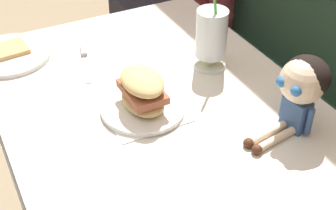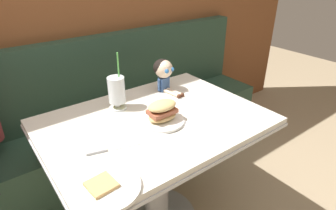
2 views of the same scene
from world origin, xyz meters
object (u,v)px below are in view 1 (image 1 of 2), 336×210
Objects in this scene: milkshake_glass at (211,36)px; butter_knife at (84,54)px; toast_plate at (10,54)px; seated_doll at (302,85)px; sandwich_plate at (143,96)px.

butter_knife is at bearing -126.49° from milkshake_glass.
toast_plate is 1.11× the size of seated_doll.
toast_plate is 0.87m from seated_doll.
sandwich_plate is 0.95× the size of butter_knife.
seated_doll is at bearing 6.76° from milkshake_glass.
milkshake_glass is at bearing 111.72° from sandwich_plate.
toast_plate is 1.08× the size of butter_knife.
toast_plate reaches higher than butter_knife.
seated_doll is at bearing 52.76° from sandwich_plate.
seated_doll reaches higher than sandwich_plate.
milkshake_glass reaches higher than toast_plate.
sandwich_plate reaches higher than toast_plate.
butter_knife is (-0.33, -0.05, -0.04)m from sandwich_plate.
seated_doll is (0.23, 0.30, 0.08)m from sandwich_plate.
seated_doll is (0.34, 0.04, 0.03)m from milkshake_glass.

